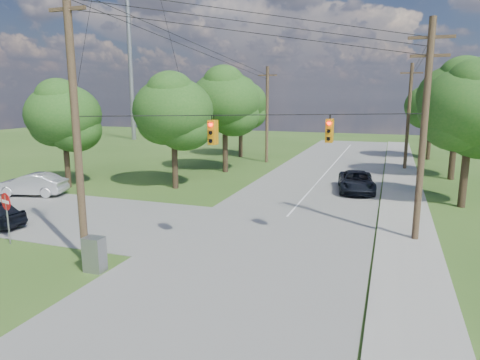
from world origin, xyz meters
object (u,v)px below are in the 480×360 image
at_px(pole_sw, 75,116).
at_px(car_main_north, 356,182).
at_px(pole_north_e, 408,116).
at_px(do_not_enter_sign, 6,207).
at_px(pole_ne, 424,129).
at_px(control_cabinet, 94,254).
at_px(pole_north_w, 267,114).
at_px(car_cross_silver, 31,184).

xyz_separation_m(pole_sw, car_main_north, (9.86, 17.93, -5.45)).
bearing_deg(pole_north_e, do_not_enter_sign, -122.40).
relative_size(pole_ne, pole_north_e, 1.05).
bearing_deg(control_cabinet, pole_north_e, 66.37).
distance_m(pole_north_w, do_not_enter_sign, 29.53).
xyz_separation_m(pole_north_w, car_cross_silver, (-11.44, -20.70, -4.30)).
xyz_separation_m(pole_sw, pole_ne, (13.50, 7.60, -0.76)).
distance_m(pole_sw, do_not_enter_sign, 6.61).
distance_m(pole_ne, control_cabinet, 15.70).
bearing_deg(car_main_north, pole_sw, -126.95).
xyz_separation_m(pole_ne, pole_north_w, (-13.90, 22.00, -0.34)).
height_order(pole_sw, control_cabinet, pole_sw).
relative_size(pole_north_e, car_main_north, 1.86).
bearing_deg(control_cabinet, car_main_north, 63.42).
relative_size(control_cabinet, do_not_enter_sign, 0.57).
distance_m(car_cross_silver, do_not_enter_sign, 10.86).
height_order(pole_north_w, car_cross_silver, pole_north_w).
bearing_deg(car_cross_silver, pole_north_w, 136.95).
bearing_deg(pole_north_w, car_main_north, -48.67).
height_order(pole_north_e, control_cabinet, pole_north_e).
distance_m(pole_sw, car_main_north, 21.18).
xyz_separation_m(car_cross_silver, control_cabinet, (12.91, -9.63, -0.11)).
distance_m(pole_ne, do_not_enter_sign, 20.02).
distance_m(pole_ne, pole_north_e, 22.00).
xyz_separation_m(control_cabinet, do_not_enter_sign, (-5.98, 1.33, 1.11)).
height_order(pole_sw, do_not_enter_sign, pole_sw).
bearing_deg(pole_sw, pole_ne, 29.38).
distance_m(car_main_north, do_not_enter_sign, 22.79).
distance_m(pole_north_w, control_cabinet, 30.69).
bearing_deg(car_main_north, do_not_enter_sign, -138.56).
height_order(pole_sw, pole_north_e, pole_sw).
xyz_separation_m(pole_ne, control_cabinet, (-12.42, -8.33, -4.75)).
relative_size(pole_sw, car_cross_silver, 2.49).
height_order(pole_ne, pole_north_e, pole_ne).
bearing_deg(pole_ne, do_not_enter_sign, -159.17).
bearing_deg(pole_sw, pole_north_e, 65.48).
relative_size(car_cross_silver, do_not_enter_sign, 1.91).
height_order(car_cross_silver, car_main_north, car_cross_silver).
relative_size(pole_sw, pole_north_w, 1.20).
xyz_separation_m(pole_sw, do_not_enter_sign, (-4.90, 0.60, -4.40)).
bearing_deg(car_cross_silver, pole_sw, 38.94).
bearing_deg(car_main_north, pole_north_w, 123.21).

